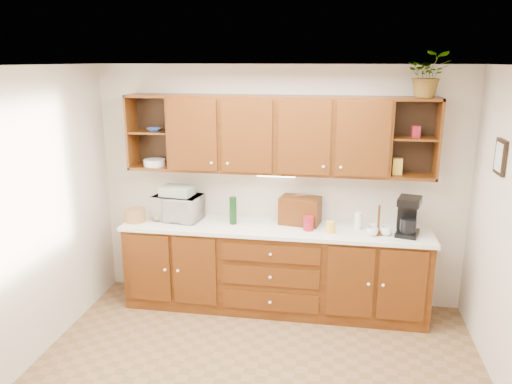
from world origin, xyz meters
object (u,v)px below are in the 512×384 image
(coffee_maker, at_px, (408,217))
(microwave, at_px, (178,207))
(bread_box, at_px, (300,210))
(potted_plant, at_px, (428,75))

(coffee_maker, bearing_deg, microwave, -166.82)
(microwave, bearing_deg, coffee_maker, 5.44)
(bread_box, xyz_separation_m, potted_plant, (1.18, -0.06, 1.42))
(microwave, xyz_separation_m, bread_box, (1.33, 0.08, 0.01))
(microwave, relative_size, potted_plant, 1.15)
(coffee_maker, height_order, potted_plant, potted_plant)
(coffee_maker, bearing_deg, potted_plant, 64.14)
(bread_box, height_order, potted_plant, potted_plant)
(bread_box, height_order, coffee_maker, coffee_maker)
(microwave, distance_m, potted_plant, 2.89)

